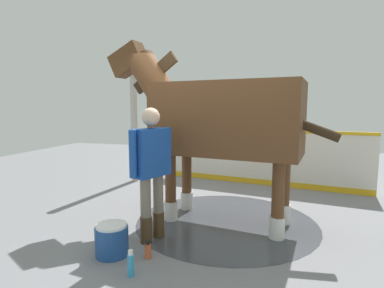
{
  "coord_description": "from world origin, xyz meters",
  "views": [
    {
      "loc": [
        -0.87,
        4.34,
        1.69
      ],
      "look_at": [
        0.15,
        0.45,
        1.19
      ],
      "focal_mm": 28.47,
      "sensor_mm": 36.0,
      "label": 1
    }
  ],
  "objects_px": {
    "horse": "(219,119)",
    "bottle_spray": "(148,250)",
    "handler": "(152,165)",
    "bottle_shampoo": "(131,264)",
    "wash_bucket": "(112,240)"
  },
  "relations": [
    {
      "from": "handler",
      "to": "bottle_shampoo",
      "type": "xyz_separation_m",
      "value": [
        -0.11,
        0.85,
        -0.84
      ]
    },
    {
      "from": "horse",
      "to": "bottle_shampoo",
      "type": "height_order",
      "value": "horse"
    },
    {
      "from": "horse",
      "to": "wash_bucket",
      "type": "relative_size",
      "value": 9.18
    },
    {
      "from": "horse",
      "to": "bottle_shampoo",
      "type": "relative_size",
      "value": 12.72
    },
    {
      "from": "horse",
      "to": "handler",
      "type": "xyz_separation_m",
      "value": [
        0.69,
        0.87,
        -0.55
      ]
    },
    {
      "from": "bottle_spray",
      "to": "handler",
      "type": "bearing_deg",
      "value": -74.1
    },
    {
      "from": "handler",
      "to": "bottle_shampoo",
      "type": "distance_m",
      "value": 1.2
    },
    {
      "from": "horse",
      "to": "bottle_spray",
      "type": "bearing_deg",
      "value": 76.88
    },
    {
      "from": "handler",
      "to": "bottle_spray",
      "type": "distance_m",
      "value": 1.0
    },
    {
      "from": "horse",
      "to": "wash_bucket",
      "type": "bearing_deg",
      "value": 63.88
    },
    {
      "from": "bottle_spray",
      "to": "horse",
      "type": "bearing_deg",
      "value": -112.84
    },
    {
      "from": "wash_bucket",
      "to": "handler",
      "type": "bearing_deg",
      "value": -120.74
    },
    {
      "from": "bottle_shampoo",
      "to": "bottle_spray",
      "type": "distance_m",
      "value": 0.39
    },
    {
      "from": "wash_bucket",
      "to": "bottle_shampoo",
      "type": "bearing_deg",
      "value": 139.37
    },
    {
      "from": "bottle_shampoo",
      "to": "horse",
      "type": "bearing_deg",
      "value": -108.68
    }
  ]
}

